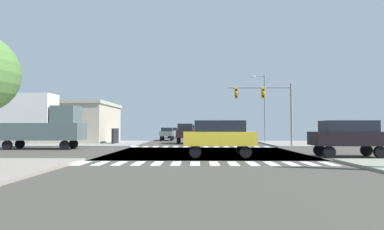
# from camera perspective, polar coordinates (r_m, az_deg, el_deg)

# --- Properties ---
(ground) EXTENTS (90.00, 90.00, 0.05)m
(ground) POSITION_cam_1_polar(r_m,az_deg,el_deg) (23.92, 2.48, -6.89)
(ground) COLOR #45413A
(sidewalk_corner_ne) EXTENTS (12.00, 12.00, 0.14)m
(sidewalk_corner_ne) POSITION_cam_1_polar(r_m,az_deg,el_deg) (38.40, 21.79, -4.86)
(sidewalk_corner_ne) COLOR gray
(sidewalk_corner_ne) RESTS_ON ground
(sidewalk_corner_nw) EXTENTS (12.00, 12.00, 0.14)m
(sidewalk_corner_nw) POSITION_cam_1_polar(r_m,az_deg,el_deg) (37.94, -18.18, -4.94)
(sidewalk_corner_nw) COLOR gray
(sidewalk_corner_nw) RESTS_ON ground
(crosswalk_near) EXTENTS (13.50, 2.00, 0.01)m
(crosswalk_near) POSITION_cam_1_polar(r_m,az_deg,el_deg) (16.65, 2.32, -8.80)
(crosswalk_near) COLOR white
(crosswalk_near) RESTS_ON ground
(crosswalk_far) EXTENTS (13.50, 2.00, 0.01)m
(crosswalk_far) POSITION_cam_1_polar(r_m,az_deg,el_deg) (31.20, 1.64, -5.77)
(crosswalk_far) COLOR white
(crosswalk_far) RESTS_ON ground
(traffic_signal_mast) EXTENTS (6.24, 0.55, 6.24)m
(traffic_signal_mast) POSITION_cam_1_polar(r_m,az_deg,el_deg) (31.68, 13.41, 2.67)
(traffic_signal_mast) COLOR gray
(traffic_signal_mast) RESTS_ON ground
(street_lamp) EXTENTS (1.78, 0.32, 8.49)m
(street_lamp) POSITION_cam_1_polar(r_m,az_deg,el_deg) (40.46, 12.79, 2.22)
(street_lamp) COLOR gray
(street_lamp) RESTS_ON ground
(bank_building) EXTENTS (12.76, 9.85, 4.96)m
(bank_building) POSITION_cam_1_polar(r_m,az_deg,el_deg) (41.87, -21.75, -1.32)
(bank_building) COLOR #BCAF96
(bank_building) RESTS_ON ground
(suv_nearside_1) EXTENTS (4.60, 1.96, 2.34)m
(suv_nearside_1) POSITION_cam_1_polar(r_m,az_deg,el_deg) (20.39, 5.01, -3.68)
(suv_nearside_1) COLOR black
(suv_nearside_1) RESTS_ON ground
(suv_farside_2) EXTENTS (4.60, 1.96, 2.34)m
(suv_farside_2) POSITION_cam_1_polar(r_m,az_deg,el_deg) (22.56, 26.55, -3.32)
(suv_farside_2) COLOR black
(suv_farside_2) RESTS_ON ground
(sedan_crossing_1) EXTENTS (1.80, 4.30, 1.88)m
(sedan_crossing_1) POSITION_cam_1_polar(r_m,az_deg,el_deg) (57.66, -3.45, -3.07)
(sedan_crossing_1) COLOR black
(sedan_crossing_1) RESTS_ON ground
(suv_leading_3) EXTENTS (1.96, 4.60, 2.34)m
(suv_leading_3) POSITION_cam_1_polar(r_m,az_deg,el_deg) (37.01, -1.20, -3.07)
(suv_leading_3) COLOR black
(suv_leading_3) RESTS_ON ground
(pickup_trailing_2) EXTENTS (2.00, 5.10, 2.35)m
(pickup_trailing_2) POSITION_cam_1_polar(r_m,az_deg,el_deg) (58.44, -0.45, -2.89)
(pickup_trailing_2) COLOR black
(pickup_trailing_2) RESTS_ON ground
(sedan_middle_2) EXTENTS (1.80, 4.30, 1.88)m
(sedan_middle_2) POSITION_cam_1_polar(r_m,az_deg,el_deg) (45.97, -4.55, -3.26)
(sedan_middle_2) COLOR black
(sedan_middle_2) RESTS_ON ground
(box_truck_outer_1) EXTENTS (7.20, 2.40, 4.85)m
(box_truck_outer_1) POSITION_cam_1_polar(r_m,az_deg,el_deg) (30.66, -26.04, -0.81)
(box_truck_outer_1) COLOR black
(box_truck_outer_1) RESTS_ON ground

